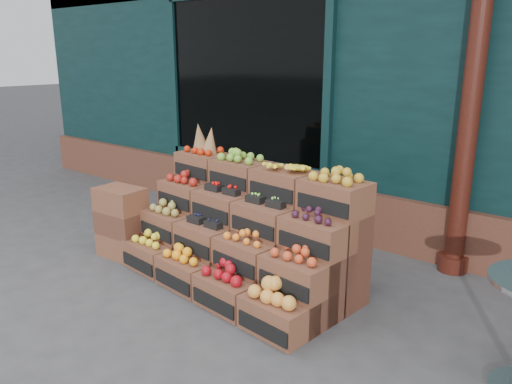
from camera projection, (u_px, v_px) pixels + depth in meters
The scene contains 5 objects.
ground at pixel (221, 313), 4.13m from camera, with size 60.00×60.00×0.00m, color #3E3E41.
shop_facade at pixel (457, 30), 7.30m from camera, with size 12.00×6.24×4.80m.
crate_display at pixel (243, 237), 4.62m from camera, with size 2.30×1.27×1.38m.
spare_crates at pixel (122, 222), 5.20m from camera, with size 0.51×0.37×0.74m.
shopkeeper at pixel (256, 133), 7.20m from camera, with size 0.69×0.46×1.90m, color #1C632B.
Camera 1 is at (2.56, -2.69, 2.08)m, focal length 35.00 mm.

